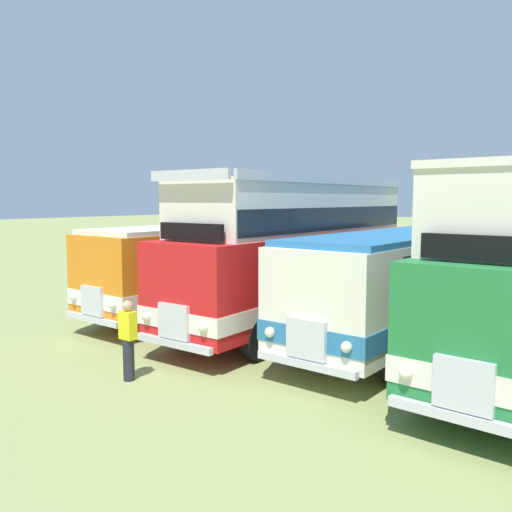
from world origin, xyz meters
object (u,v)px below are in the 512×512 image
at_px(marshal_person, 128,340).
at_px(bus_third_in_row, 407,278).
at_px(bus_second_in_row, 298,249).
at_px(bus_first_in_row, 219,260).

bearing_deg(marshal_person, bus_third_in_row, 61.33).
relative_size(bus_second_in_row, bus_third_in_row, 1.06).
xyz_separation_m(bus_second_in_row, marshal_person, (-0.17, -6.36, -1.47)).
relative_size(bus_first_in_row, marshal_person, 5.92).
height_order(bus_second_in_row, marshal_person, bus_second_in_row).
height_order(bus_second_in_row, bus_third_in_row, bus_second_in_row).
distance_m(bus_second_in_row, bus_third_in_row, 3.44).
bearing_deg(bus_first_in_row, bus_second_in_row, -4.50).
relative_size(bus_first_in_row, bus_second_in_row, 0.99).
xyz_separation_m(bus_first_in_row, bus_third_in_row, (6.77, -0.12, -0.00)).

